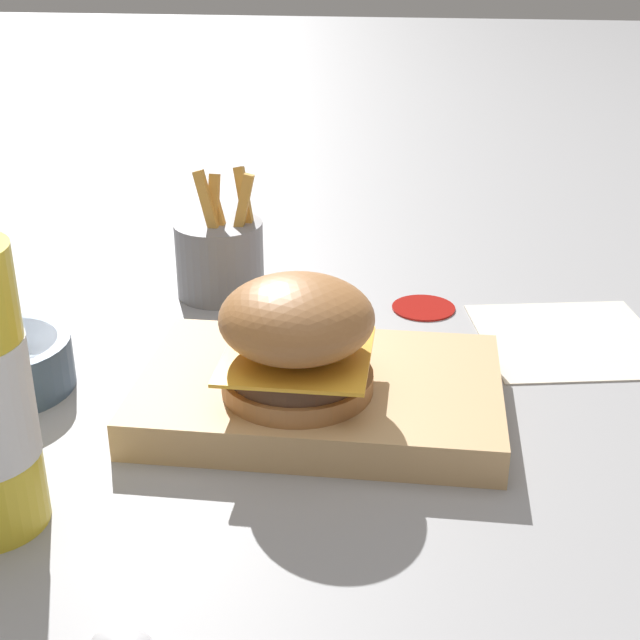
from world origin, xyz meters
The scene contains 7 objects.
ground_plane centered at (0.00, 0.00, 0.00)m, with size 6.00×6.00×0.00m, color gray.
serving_board centered at (-0.03, 0.06, 0.02)m, with size 0.29×0.19×0.03m.
burger centered at (-0.05, 0.03, 0.08)m, with size 0.12×0.12×0.09m.
fries_basket centered at (-0.16, 0.29, 0.04)m, with size 0.09×0.09×0.14m.
side_bowl centered at (-0.30, 0.06, 0.02)m, with size 0.12×0.12×0.04m.
ketchup_puddle centered at (0.05, 0.27, 0.00)m, with size 0.07×0.07×0.00m.
parchment_square centered at (0.19, 0.22, 0.00)m, with size 0.20×0.20×0.00m.
Camera 1 is at (0.05, -0.57, 0.37)m, focal length 50.00 mm.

